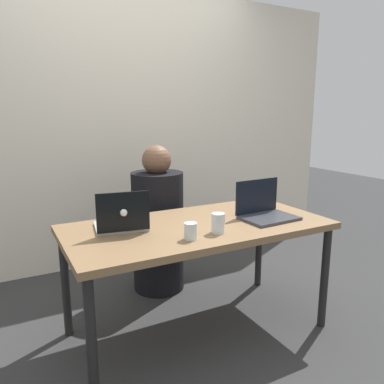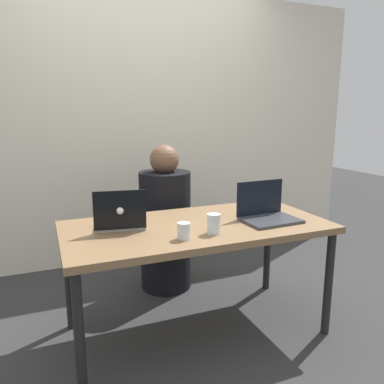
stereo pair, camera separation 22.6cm
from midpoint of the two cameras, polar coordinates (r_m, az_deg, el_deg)
ground_plane at (r=2.54m, az=3.42°, el=-20.29°), size 12.00×12.00×0.00m
back_wall at (r=3.45m, az=-6.46°, el=9.54°), size 4.50×0.10×2.42m
desk at (r=2.26m, az=3.62°, el=-6.44°), size 1.57×0.76×0.70m
person_at_center at (r=2.89m, az=-1.84°, el=-5.20°), size 0.47×0.47×1.12m
laptop_front_right at (r=2.37m, az=14.02°, el=-3.01°), size 0.35×0.28×0.23m
laptop_back_left at (r=2.17m, az=-8.02°, el=-4.19°), size 0.32×0.30×0.24m
water_glass_center at (r=2.06m, az=6.48°, el=-5.09°), size 0.07×0.07×0.11m
water_glass_left at (r=1.97m, az=2.06°, el=-6.17°), size 0.07×0.07×0.09m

